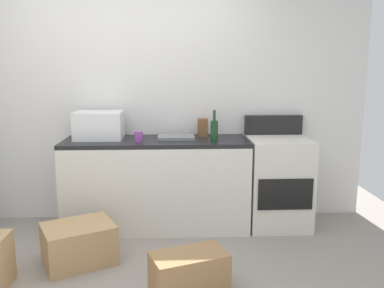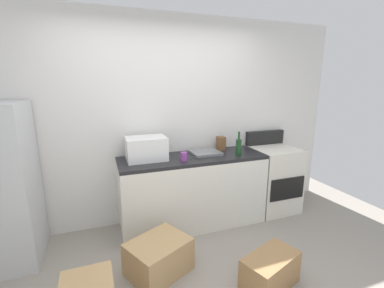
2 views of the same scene
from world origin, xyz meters
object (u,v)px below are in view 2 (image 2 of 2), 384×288
at_px(stove_oven, 273,178).
at_px(microwave, 146,148).
at_px(cardboard_box_small, 270,271).
at_px(cardboard_box_large, 159,257).
at_px(wine_bottle, 239,147).
at_px(coffee_mug, 184,156).
at_px(knife_block, 221,143).

xyz_separation_m(stove_oven, microwave, (-1.78, 0.06, 0.57)).
distance_m(microwave, cardboard_box_small, 1.79).
height_order(stove_oven, microwave, microwave).
bearing_deg(cardboard_box_large, wine_bottle, 27.44).
bearing_deg(wine_bottle, cardboard_box_small, -104.07).
distance_m(microwave, coffee_mug, 0.45).
relative_size(knife_block, cardboard_box_small, 0.34).
relative_size(stove_oven, cardboard_box_large, 2.00).
bearing_deg(microwave, cardboard_box_large, -94.02).
relative_size(microwave, knife_block, 2.56).
height_order(wine_bottle, cardboard_box_small, wine_bottle).
relative_size(coffee_mug, cardboard_box_large, 0.18).
xyz_separation_m(knife_block, cardboard_box_small, (-0.19, -1.44, -0.84)).
xyz_separation_m(microwave, knife_block, (1.03, 0.12, -0.05)).
distance_m(coffee_mug, cardboard_box_small, 1.44).
xyz_separation_m(knife_block, cardboard_box_large, (-1.09, -0.93, -0.83)).
relative_size(stove_oven, knife_block, 6.11).
bearing_deg(cardboard_box_small, cardboard_box_large, 150.25).
bearing_deg(wine_bottle, stove_oven, 11.98).
xyz_separation_m(wine_bottle, cardboard_box_small, (-0.28, -1.12, -0.86)).
height_order(stove_oven, knife_block, stove_oven).
distance_m(knife_block, cardboard_box_small, 1.67).
bearing_deg(coffee_mug, wine_bottle, -0.38).
distance_m(stove_oven, knife_block, 0.93).
relative_size(stove_oven, microwave, 2.39).
xyz_separation_m(stove_oven, cardboard_box_large, (-1.84, -0.75, -0.30)).
bearing_deg(microwave, coffee_mug, -25.39).
relative_size(wine_bottle, knife_block, 1.67).
distance_m(wine_bottle, cardboard_box_small, 1.44).
bearing_deg(stove_oven, cardboard_box_large, -157.78).
distance_m(wine_bottle, knife_block, 0.33).
bearing_deg(knife_block, cardboard_box_small, -97.67).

